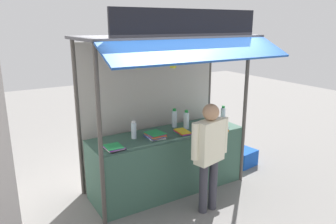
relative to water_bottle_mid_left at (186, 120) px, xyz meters
The scene contains 16 objects.
ground_plane 1.17m from the water_bottle_mid_left, behind, with size 20.00×20.00×0.00m, color slate.
stall_counter 0.74m from the water_bottle_mid_left, behind, with size 2.48×0.78×0.96m, color #385B4C.
stall_structure 0.74m from the water_bottle_mid_left, 165.22° to the left, with size 2.68×1.68×2.81m.
water_bottle_mid_left is the anchor object (origin of this frame).
water_bottle_left 0.21m from the water_bottle_mid_left, 125.58° to the left, with size 0.09×0.09×0.32m.
water_bottle_mid_right 0.94m from the water_bottle_mid_left, behind, with size 0.08×0.08×0.28m.
water_bottle_far_right 0.81m from the water_bottle_mid_left, 14.49° to the left, with size 0.07×0.07×0.24m.
water_bottle_right 0.75m from the water_bottle_mid_left, ahead, with size 0.08×0.08×0.29m.
magazine_stack_back_right 1.39m from the water_bottle_mid_left, behind, with size 0.26×0.29×0.04m.
magazine_stack_back_left 0.53m from the water_bottle_mid_left, 47.37° to the right, with size 0.27×0.28×0.10m.
magazine_stack_front_right 0.29m from the water_bottle_mid_left, 138.24° to the right, with size 0.20×0.31×0.04m.
magazine_stack_rear_center 0.68m from the water_bottle_mid_left, 169.08° to the right, with size 0.28×0.31×0.08m.
banana_bunch_leftmost 1.31m from the water_bottle_mid_left, 137.89° to the right, with size 0.11×0.10×0.28m.
banana_bunch_inner_right 1.64m from the water_bottle_mid_left, 153.89° to the right, with size 0.09×0.09×0.25m.
vendor_person 0.95m from the water_bottle_mid_left, 104.25° to the right, with size 0.60×0.29×1.59m.
plastic_crate 1.62m from the water_bottle_mid_left, ahead, with size 0.43×0.43×0.30m, color #194CB2.
Camera 1 is at (-2.51, -4.12, 2.63)m, focal length 34.61 mm.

